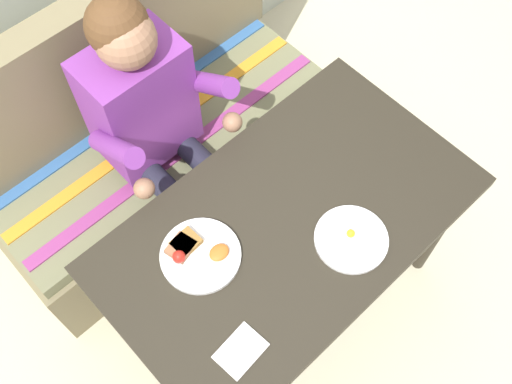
{
  "coord_description": "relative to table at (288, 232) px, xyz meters",
  "views": [
    {
      "loc": [
        -0.64,
        -0.53,
        2.42
      ],
      "look_at": [
        0.0,
        0.15,
        0.72
      ],
      "focal_mm": 42.3,
      "sensor_mm": 36.0,
      "label": 1
    }
  ],
  "objects": [
    {
      "name": "plate_eggs",
      "position": [
        0.09,
        -0.18,
        0.09
      ],
      "size": [
        0.23,
        0.23,
        0.04
      ],
      "color": "white",
      "rests_on": "table"
    },
    {
      "name": "napkin",
      "position": [
        -0.38,
        -0.2,
        0.09
      ],
      "size": [
        0.14,
        0.11,
        0.01
      ],
      "primitive_type": "cube",
      "rotation": [
        0.0,
        0.0,
        0.09
      ],
      "color": "silver",
      "rests_on": "table"
    },
    {
      "name": "person",
      "position": [
        -0.07,
        0.59,
        0.09
      ],
      "size": [
        0.45,
        0.61,
        1.21
      ],
      "color": "#7C348E",
      "rests_on": "ground"
    },
    {
      "name": "ground_plane",
      "position": [
        0.0,
        0.0,
        -0.65
      ],
      "size": [
        8.0,
        8.0,
        0.0
      ],
      "primitive_type": "plane",
      "color": "beige"
    },
    {
      "name": "plate_breakfast",
      "position": [
        -0.28,
        0.11,
        0.1
      ],
      "size": [
        0.25,
        0.25,
        0.05
      ],
      "color": "white",
      "rests_on": "table"
    },
    {
      "name": "couch",
      "position": [
        0.0,
        0.76,
        -0.32
      ],
      "size": [
        1.44,
        0.56,
        1.0
      ],
      "color": "#796E4D",
      "rests_on": "ground"
    },
    {
      "name": "table",
      "position": [
        0.0,
        0.0,
        0.0
      ],
      "size": [
        1.2,
        0.7,
        0.73
      ],
      "color": "#2A251B",
      "rests_on": "ground"
    }
  ]
}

